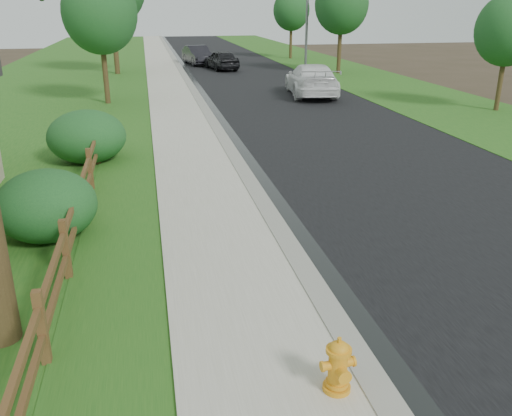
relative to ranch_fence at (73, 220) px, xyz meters
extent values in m
cube|color=black|center=(8.20, 28.60, -0.61)|extent=(8.00, 90.00, 0.02)
cube|color=gray|center=(4.00, 28.60, -0.56)|extent=(0.40, 90.00, 0.12)
cube|color=black|center=(4.35, 28.60, -0.60)|extent=(0.50, 90.00, 0.00)
cube|color=#A4A18F|center=(2.70, 28.60, -0.57)|extent=(2.20, 90.00, 0.10)
cube|color=#1E5217|center=(0.80, 28.60, -0.59)|extent=(1.60, 90.00, 0.06)
cube|color=#1E5217|center=(-4.40, 28.60, -0.60)|extent=(9.00, 90.00, 0.04)
cube|color=#1E5217|center=(15.10, 28.60, -0.60)|extent=(6.00, 90.00, 0.04)
cube|color=#52351B|center=(0.00, -3.60, -0.07)|extent=(0.12, 0.12, 1.10)
cube|color=#52351B|center=(0.00, -1.20, -0.07)|extent=(0.12, 0.12, 1.10)
cube|color=#52351B|center=(0.00, 1.20, -0.07)|extent=(0.12, 0.12, 1.10)
cube|color=#52351B|center=(0.00, 3.60, -0.07)|extent=(0.12, 0.12, 1.10)
cube|color=#52351B|center=(0.00, 6.00, -0.07)|extent=(0.12, 0.12, 1.10)
cube|color=#52351B|center=(0.00, 8.40, -0.07)|extent=(0.12, 0.12, 1.10)
cube|color=#52351B|center=(0.00, -4.80, -0.17)|extent=(0.08, 2.35, 0.10)
cube|color=#52351B|center=(0.00, -4.80, 0.23)|extent=(0.08, 2.35, 0.10)
cube|color=#52351B|center=(0.00, -2.40, -0.17)|extent=(0.08, 2.35, 0.10)
cube|color=#52351B|center=(0.00, -2.40, 0.23)|extent=(0.08, 2.35, 0.10)
cube|color=#52351B|center=(0.00, 0.00, -0.17)|extent=(0.08, 2.35, 0.10)
cube|color=#52351B|center=(0.00, 0.00, 0.23)|extent=(0.08, 2.35, 0.10)
cube|color=#52351B|center=(0.00, 2.40, -0.17)|extent=(0.08, 2.35, 0.10)
cube|color=#52351B|center=(0.00, 2.40, 0.23)|extent=(0.08, 2.35, 0.10)
cube|color=#52351B|center=(0.00, 4.80, -0.17)|extent=(0.08, 2.35, 0.10)
cube|color=#52351B|center=(0.00, 4.80, 0.23)|extent=(0.08, 2.35, 0.10)
cube|color=#52351B|center=(0.00, 7.20, -0.17)|extent=(0.08, 2.35, 0.10)
cube|color=#52351B|center=(0.00, 7.20, 0.23)|extent=(0.08, 2.35, 0.10)
cylinder|color=gold|center=(3.50, -4.91, -0.49)|extent=(0.34, 0.34, 0.06)
cylinder|color=gold|center=(3.50, -4.91, -0.22)|extent=(0.23, 0.23, 0.51)
cylinder|color=gold|center=(3.50, -4.91, -0.42)|extent=(0.28, 0.28, 0.05)
cylinder|color=gold|center=(3.50, -4.91, 0.04)|extent=(0.31, 0.31, 0.05)
ellipsoid|color=gold|center=(3.50, -4.91, 0.06)|extent=(0.25, 0.25, 0.19)
cylinder|color=gold|center=(3.50, -4.91, 0.17)|extent=(0.06, 0.06, 0.07)
cylinder|color=gold|center=(3.51, -5.06, -0.19)|extent=(0.16, 0.13, 0.15)
cylinder|color=gold|center=(3.33, -4.92, -0.15)|extent=(0.14, 0.13, 0.12)
cylinder|color=gold|center=(3.67, -4.90, -0.15)|extent=(0.14, 0.13, 0.12)
imported|color=white|center=(9.81, 17.12, 0.20)|extent=(2.93, 5.72, 1.59)
imported|color=black|center=(6.92, 29.65, 0.09)|extent=(2.34, 4.26, 1.37)
imported|color=black|center=(5.60, 33.48, 0.11)|extent=(2.22, 4.50, 1.42)
cylinder|color=slate|center=(12.30, 26.71, 3.58)|extent=(0.17, 0.17, 8.40)
ellipsoid|color=brown|center=(-0.30, 1.55, -0.24)|extent=(1.16, 0.89, 0.76)
ellipsoid|color=#1A491F|center=(-0.58, 0.68, 0.09)|extent=(2.36, 2.36, 1.42)
ellipsoid|color=#1A491F|center=(-0.30, 6.37, 0.16)|extent=(2.96, 2.96, 1.55)
cylinder|color=#372B16|center=(-0.30, 16.64, 1.17)|extent=(0.25, 0.25, 3.57)
ellipsoid|color=#1A491F|center=(-0.30, 16.64, 3.47)|extent=(3.34, 3.34, 3.68)
cylinder|color=#372B16|center=(16.60, 11.42, 0.87)|extent=(0.20, 0.20, 2.98)
ellipsoid|color=#1A491F|center=(16.60, 11.42, 2.79)|extent=(2.73, 2.73, 3.00)
cylinder|color=#372B16|center=(-0.30, 28.44, 1.79)|extent=(0.33, 0.33, 4.82)
cylinder|color=#372B16|center=(14.40, 25.92, 1.32)|extent=(0.27, 0.27, 3.88)
ellipsoid|color=#1A491F|center=(14.40, 25.92, 3.82)|extent=(3.51, 3.51, 3.86)
cylinder|color=#372B16|center=(13.93, 36.92, 1.11)|extent=(0.24, 0.24, 3.46)
ellipsoid|color=#1A491F|center=(13.93, 36.92, 3.34)|extent=(3.05, 3.05, 3.36)
camera|label=1|loc=(1.51, -9.92, 3.81)|focal=38.00mm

